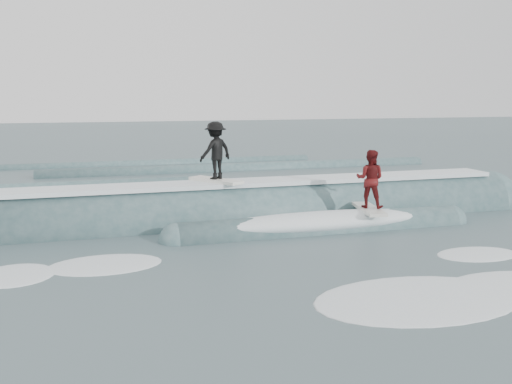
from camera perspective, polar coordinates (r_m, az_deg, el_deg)
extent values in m
plane|color=#3B5056|center=(13.90, 5.58, -7.54)|extent=(160.00, 160.00, 0.00)
cylinder|color=#36565B|center=(19.03, -0.88, -2.78)|extent=(19.03, 2.37, 2.37)
sphere|color=#36565B|center=(23.45, 22.07, -1.13)|extent=(2.37, 2.37, 2.37)
cylinder|color=#36565B|center=(17.61, 6.77, -3.87)|extent=(9.00, 1.08, 1.08)
sphere|color=#36565B|center=(16.37, -7.88, -4.94)|extent=(1.08, 1.08, 1.08)
sphere|color=#36565B|center=(19.81, 18.80, -2.81)|extent=(1.08, 1.08, 1.08)
cube|color=white|center=(18.80, -0.89, 0.95)|extent=(18.00, 1.30, 0.14)
ellipsoid|color=white|center=(17.54, 6.79, -2.92)|extent=(7.60, 1.30, 0.60)
cube|color=white|center=(18.52, -4.03, 1.17)|extent=(1.54, 1.98, 0.10)
imported|color=black|center=(18.40, -4.07, 4.17)|extent=(1.38, 1.15, 1.85)
cube|color=silver|center=(18.14, 11.23, -1.68)|extent=(0.92, 2.07, 0.10)
imported|color=#520F10|center=(17.98, 11.33, 1.30)|extent=(1.11, 1.06, 1.80)
ellipsoid|color=white|center=(14.55, -14.87, -7.03)|extent=(2.92, 1.99, 0.10)
ellipsoid|color=white|center=(12.26, 15.93, -10.26)|extent=(4.01, 2.73, 0.10)
ellipsoid|color=white|center=(16.04, 21.26, -5.82)|extent=(2.74, 1.87, 0.10)
ellipsoid|color=white|center=(14.39, -23.06, -7.69)|extent=(2.23, 1.52, 0.10)
cylinder|color=#36565B|center=(31.71, -1.09, 2.23)|extent=(22.00, 0.80, 0.80)
cylinder|color=#36565B|center=(34.61, -12.13, 2.64)|extent=(22.00, 0.60, 0.60)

